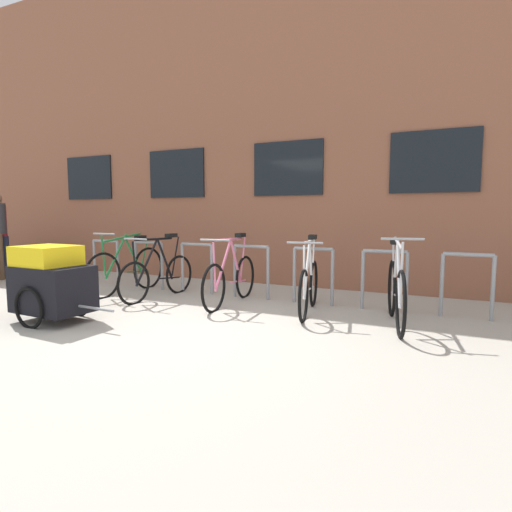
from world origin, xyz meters
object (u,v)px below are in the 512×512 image
Objects in this scene: bicycle_white at (309,285)px; bicycle_green at (127,269)px; bicycle_black at (158,275)px; bicycle_silver at (396,291)px; bike_trailer at (52,282)px; bicycle_pink at (231,278)px; wooden_bench at (25,256)px.

bicycle_green is (-3.17, 0.05, 0.02)m from bicycle_white.
bicycle_black is 3.56m from bicycle_silver.
bicycle_black is 0.94× the size of bicycle_green.
bicycle_white is at bearing 1.90° from bicycle_black.
bike_trailer is (0.48, -1.83, 0.09)m from bicycle_green.
bicycle_black is 1.73m from bike_trailer.
bicycle_black is at bearing -174.92° from bicycle_pink.
wooden_bench is at bearing 165.49° from bicycle_green.
bicycle_white is 0.94× the size of bicycle_silver.
wooden_bench is (-4.69, 1.15, -0.03)m from bicycle_black.
bicycle_silver is (3.56, -0.07, 0.04)m from bicycle_black.
bicycle_black is 1.14× the size of bike_trailer.
wooden_bench is (-8.25, 1.23, -0.06)m from bicycle_silver.
bicycle_pink is at bearing -0.59° from bicycle_green.
bicycle_black reaches higher than bike_trailer.
bicycle_white is 7.20m from wooden_bench.
bicycle_pink is (-1.20, 0.03, 0.00)m from bicycle_white.
bicycle_white reaches higher than bicycle_green.
bicycle_white is 0.96× the size of bicycle_black.
wooden_bench is (-3.95, 1.02, -0.05)m from bicycle_green.
bicycle_black is 1.24m from bicycle_pink.
bicycle_green is 1.02× the size of bicycle_pink.
bicycle_green is 4.08m from wooden_bench.
bicycle_white is at bearing -0.89° from bicycle_green.
bicycle_black is at bearing -13.80° from wooden_bench.
bicycle_silver is (4.30, -0.20, 0.01)m from bicycle_green.
wooden_bench is (-7.12, 1.07, -0.03)m from bicycle_white.
bicycle_white is at bearing 33.57° from bike_trailer.
bicycle_pink is 2.35m from bike_trailer.
bicycle_silver is at bearing 23.15° from bike_trailer.
bicycle_pink is at bearing 50.64° from bike_trailer.
wooden_bench is (-4.44, 2.86, -0.15)m from bike_trailer.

